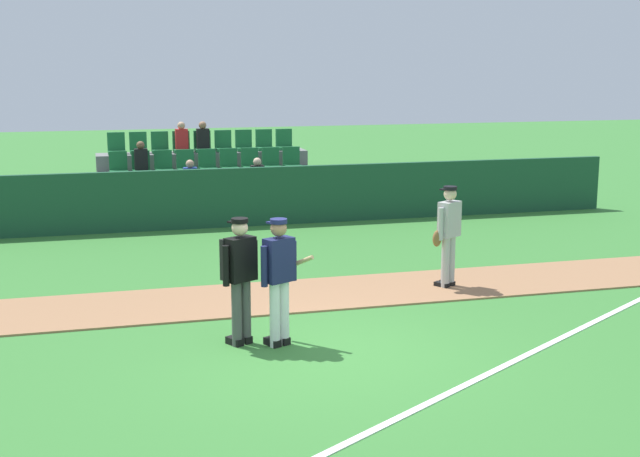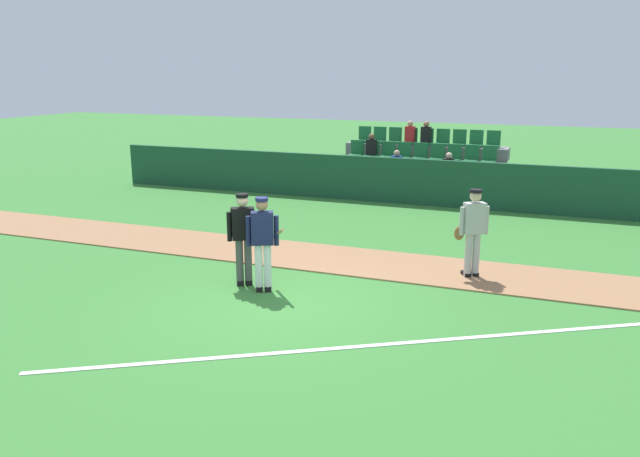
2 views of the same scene
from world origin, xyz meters
The scene contains 8 objects.
ground_plane centered at (0.00, 0.00, 0.00)m, with size 80.00×80.00×0.00m, color #387A33.
infield_dirt_path centered at (0.00, 2.84, 0.01)m, with size 28.00×1.97×0.03m, color #9E704C.
foul_line_chalk centered at (3.00, -0.50, 0.01)m, with size 12.00×0.10×0.01m, color white.
dugout_fence centered at (0.00, 9.17, 0.69)m, with size 20.00×0.16×1.38m, color #19472D.
stadium_bleachers centered at (-0.01, 11.05, 0.62)m, with size 5.55×2.95×2.30m.
batter_navy_jersey centered at (-0.50, 0.49, 0.97)m, with size 0.74×0.70×1.76m.
umpire_home_plate centered at (-1.01, 0.68, 1.00)m, with size 0.54×0.45×1.76m.
runner_grey_jersey centered at (2.92, 2.68, 0.96)m, with size 0.63×0.44×1.76m.
Camera 1 is at (-2.89, -10.37, 3.79)m, focal length 47.78 mm.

